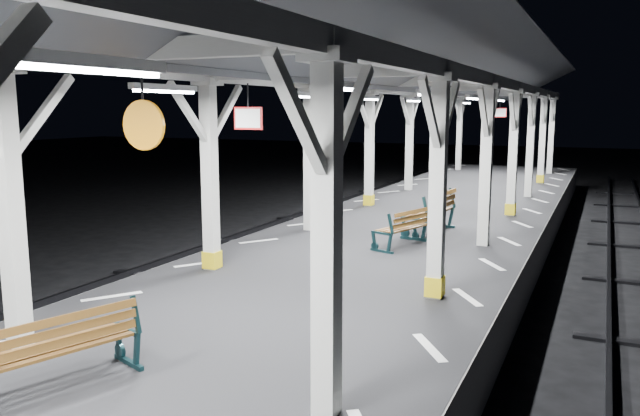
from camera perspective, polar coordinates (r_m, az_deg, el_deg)
The scene contains 9 objects.
ground at distance 8.98m, azimuth -6.15°, elevation -16.11°, with size 120.00×120.00×0.00m, color black.
platform at distance 8.78m, azimuth -6.21°, elevation -13.16°, with size 6.00×50.00×1.00m, color black.
hazard_stripes_left at distance 10.03m, azimuth -18.49°, elevation -7.68°, with size 1.00×48.00×0.01m, color silver.
hazard_stripes_right at distance 7.70m, azimuth 9.97°, elevation -12.45°, with size 1.00×48.00×0.01m, color silver.
track_left at distance 12.13m, azimuth -27.24°, elevation -9.90°, with size 2.20×60.00×0.16m.
canopy at distance 8.15m, azimuth -6.75°, elevation 14.25°, with size 5.40×49.00×4.65m.
bench_near at distance 6.92m, azimuth -22.42°, elevation -11.62°, with size 1.05×1.65×0.84m.
bench_mid at distance 12.85m, azimuth 7.95°, elevation -1.70°, with size 0.98×1.59×0.81m.
bench_far at distance 14.33m, azimuth 10.36°, elevation -0.28°, with size 0.85×1.86×0.98m.
Camera 1 is at (4.21, -6.95, 3.81)m, focal length 35.00 mm.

